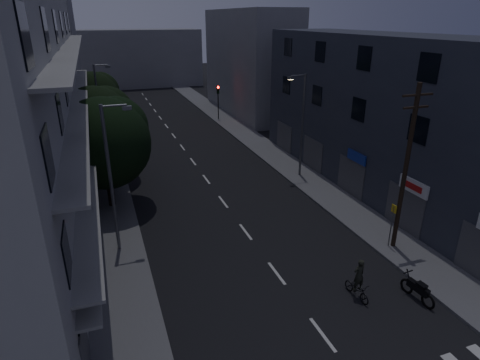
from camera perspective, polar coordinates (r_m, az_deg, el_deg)
ground at (r=36.73m, az=-6.88°, el=2.86°), size 160.00×160.00×0.00m
sidewalk_left at (r=35.93m, az=-18.59°, el=1.51°), size 3.00×90.00×0.15m
sidewalk_right at (r=38.94m, az=3.94°, el=4.21°), size 3.00×90.00×0.15m
lane_markings at (r=42.57m, az=-8.83°, el=5.47°), size 0.15×60.50×0.01m
building_left at (r=27.72m, az=-29.06°, el=8.93°), size 7.00×36.00×14.00m
building_right at (r=30.76m, az=20.42°, el=8.50°), size 6.19×28.00×11.00m
building_far_left at (r=57.21m, az=-25.27°, el=16.11°), size 6.00×20.00×16.00m
building_far_right at (r=54.77m, az=1.26°, el=16.35°), size 6.00×20.00×13.00m
building_far_end at (r=79.55m, az=-14.88°, el=16.38°), size 24.00×8.00×10.00m
tree_near at (r=27.26m, az=-18.66°, el=5.46°), size 5.95×5.95×7.34m
tree_mid at (r=32.32m, az=-19.72°, el=7.72°), size 5.90×5.90×7.26m
tree_far at (r=44.59m, az=-20.15°, el=11.03°), size 5.55×5.55×6.86m
traffic_signal_far_right at (r=50.35m, az=-3.13°, el=11.90°), size 0.28×0.37×4.10m
traffic_signal_far_left at (r=48.82m, az=-18.76°, el=10.45°), size 0.28×0.37×4.10m
street_lamp_left_near at (r=21.63m, az=-17.74°, el=0.95°), size 1.51×0.25×8.00m
street_lamp_right at (r=31.62m, az=8.72°, el=8.30°), size 1.51×0.25×8.00m
street_lamp_left_far at (r=39.90m, az=-19.30°, el=10.19°), size 1.51×0.25×8.00m
utility_pole at (r=22.45m, az=22.54°, el=1.78°), size 1.80×0.24×9.00m
bus_stop_sign at (r=23.43m, az=20.87°, el=-5.08°), size 0.06×0.35×2.52m
motorcycle at (r=20.59m, az=23.94°, el=-14.13°), size 0.56×1.95×1.25m
cyclist at (r=19.69m, az=16.38°, el=-14.11°), size 0.71×1.65×2.03m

